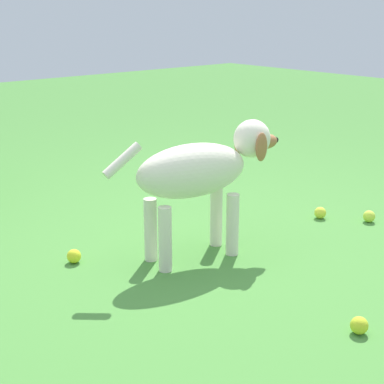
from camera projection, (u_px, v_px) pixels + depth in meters
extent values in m
plane|color=#478438|center=(206.00, 251.00, 2.97)|extent=(14.00, 14.00, 0.00)
ellipsoid|color=silver|center=(192.00, 171.00, 2.77)|extent=(0.31, 0.59, 0.25)
cylinder|color=silver|center=(216.00, 216.00, 3.00)|extent=(0.06, 0.06, 0.30)
cylinder|color=silver|center=(232.00, 225.00, 2.88)|extent=(0.06, 0.06, 0.30)
cylinder|color=silver|center=(151.00, 230.00, 2.82)|extent=(0.06, 0.06, 0.30)
cylinder|color=silver|center=(165.00, 239.00, 2.70)|extent=(0.06, 0.06, 0.30)
ellipsoid|color=silver|center=(252.00, 139.00, 2.90)|extent=(0.19, 0.21, 0.18)
ellipsoid|color=#9E663D|center=(266.00, 141.00, 2.95)|extent=(0.10, 0.14, 0.07)
sphere|color=black|center=(275.00, 140.00, 2.98)|extent=(0.03, 0.03, 0.03)
ellipsoid|color=#9E663D|center=(240.00, 140.00, 2.97)|extent=(0.04, 0.07, 0.14)
ellipsoid|color=#9E663D|center=(261.00, 147.00, 2.83)|extent=(0.04, 0.07, 0.14)
cylinder|color=silver|center=(122.00, 160.00, 2.57)|extent=(0.07, 0.19, 0.15)
sphere|color=#C7D32B|center=(359.00, 325.00, 2.21)|extent=(0.07, 0.07, 0.07)
sphere|color=#CBE241|center=(369.00, 216.00, 3.35)|extent=(0.07, 0.07, 0.07)
sphere|color=#D5DB39|center=(320.00, 213.00, 3.40)|extent=(0.07, 0.07, 0.07)
sphere|color=yellow|center=(74.00, 256.00, 2.82)|extent=(0.07, 0.07, 0.07)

